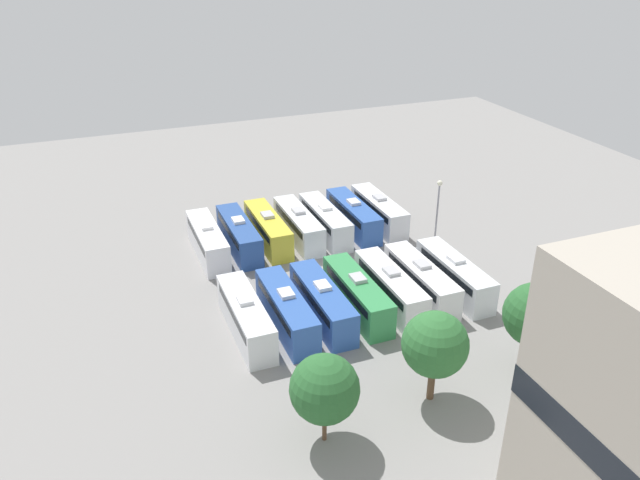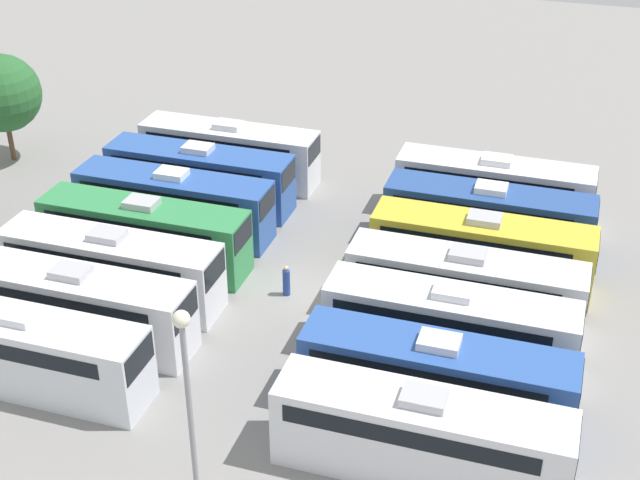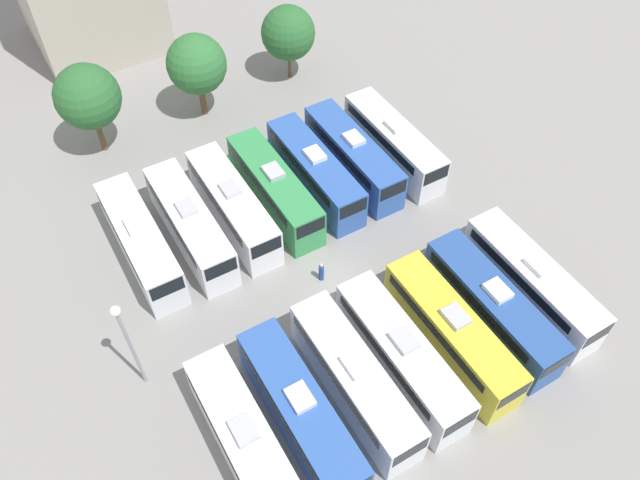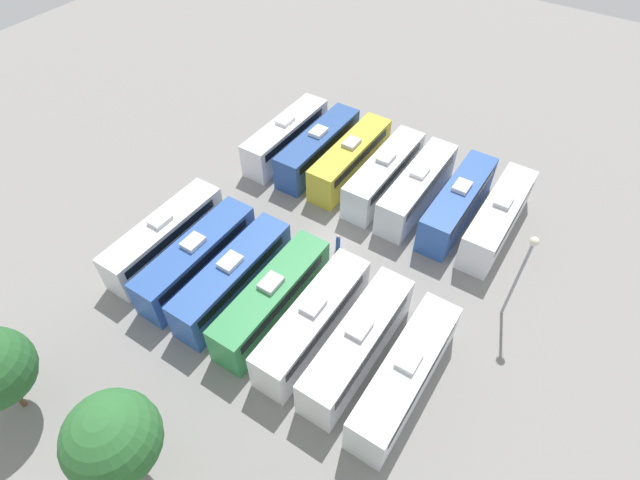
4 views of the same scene
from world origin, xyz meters
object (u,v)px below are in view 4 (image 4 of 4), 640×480
bus_8 (357,343)px  bus_13 (165,236)px  light_pole (523,265)px  bus_0 (498,217)px  bus_2 (417,187)px  bus_3 (384,173)px  bus_5 (318,147)px  tree_1 (113,439)px  worker_person (338,243)px  bus_1 (458,202)px  bus_10 (272,298)px  bus_12 (197,258)px  bus_4 (350,158)px  bus_6 (286,136)px  bus_7 (405,374)px  bus_11 (233,277)px  bus_9 (313,321)px

bus_8 → bus_13: bearing=-0.3°
bus_13 → light_pole: (-24.26, -8.82, 3.48)m
bus_0 → bus_13: same height
bus_2 → bus_3: same height
bus_5 → tree_1: (-7.01, 29.29, 3.10)m
bus_8 → worker_person: bearing=-51.1°
bus_0 → bus_5: 17.23m
bus_2 → bus_1: bearing=-177.7°
bus_10 → worker_person: bearing=-94.2°
bus_1 → light_pole: 10.50m
bus_12 → bus_4: bearing=-101.7°
bus_12 → bus_5: bearing=-90.2°
bus_3 → light_pole: light_pole is taller
bus_5 → worker_person: size_ratio=6.67×
bus_2 → bus_5: 10.19m
bus_0 → bus_10: same height
bus_2 → bus_12: 19.19m
bus_4 → bus_6: size_ratio=1.00×
bus_2 → light_pole: bearing=145.7°
bus_4 → bus_13: 17.70m
bus_7 → bus_13: 20.88m
bus_0 → bus_11: size_ratio=1.00×
bus_3 → bus_11: same height
bus_0 → bus_2: same height
bus_3 → bus_13: (10.63, 16.02, 0.00)m
bus_13 → bus_10: bearing=178.9°
bus_8 → bus_11: bearing=1.0°
bus_9 → bus_3: bearing=-78.4°
bus_11 → bus_6: bearing=-66.7°
bus_4 → bus_12: (3.43, 16.55, 0.00)m
bus_6 → light_pole: size_ratio=1.37×
bus_6 → bus_10: 19.16m
bus_1 → worker_person: bearing=53.1°
bus_9 → bus_5: bearing=-57.7°
bus_5 → worker_person: bearing=131.3°
bus_12 → bus_6: bearing=-77.8°
bus_6 → bus_13: bearing=89.6°
bus_7 → bus_2: bearing=-66.7°
bus_8 → tree_1: bearing=63.2°
bus_2 → bus_10: (3.30, 16.13, 0.00)m
bus_8 → bus_2: bearing=-77.8°
worker_person → bus_12: bearing=46.4°
bus_6 → bus_11: (-6.95, 16.12, 0.00)m
bus_10 → bus_8: bearing=-178.9°
bus_2 → bus_12: same height
bus_4 → bus_7: bearing=129.8°
bus_4 → bus_11: 16.50m
bus_4 → tree_1: bearing=97.0°
bus_12 → light_pole: 22.83m
bus_10 → bus_11: bearing=0.9°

